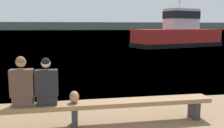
% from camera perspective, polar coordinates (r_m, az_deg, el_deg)
% --- Properties ---
extents(water_surface, '(240.00, 240.00, 0.00)m').
position_cam_1_polar(water_surface, '(126.77, -10.10, 7.46)').
color(water_surface, '#5684A3').
rests_on(water_surface, ground).
extents(far_shoreline, '(600.00, 12.00, 5.07)m').
position_cam_1_polar(far_shoreline, '(175.69, -10.21, 8.55)').
color(far_shoreline, '#4C4C42').
rests_on(far_shoreline, ground).
extents(bench_main, '(6.05, 0.43, 0.50)m').
position_cam_1_polar(bench_main, '(5.37, -8.61, -9.77)').
color(bench_main, '#8E6B47').
rests_on(bench_main, ground).
extents(person_left, '(0.45, 0.36, 1.01)m').
position_cam_1_polar(person_left, '(5.30, -19.83, -4.50)').
color(person_left, '#4C382D').
rests_on(person_left, bench_main).
extents(person_right, '(0.45, 0.36, 0.98)m').
position_cam_1_polar(person_right, '(5.25, -14.69, -4.67)').
color(person_right, black).
rests_on(person_right, bench_main).
extents(shopping_bag, '(0.20, 0.23, 0.25)m').
position_cam_1_polar(shopping_bag, '(5.33, -8.63, -7.45)').
color(shopping_bag, '#9E754C').
rests_on(shopping_bag, bench_main).
extents(tugboat_red, '(10.31, 5.93, 6.71)m').
position_cam_1_polar(tugboat_red, '(27.36, 14.82, 6.48)').
color(tugboat_red, red).
rests_on(tugboat_red, water_surface).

